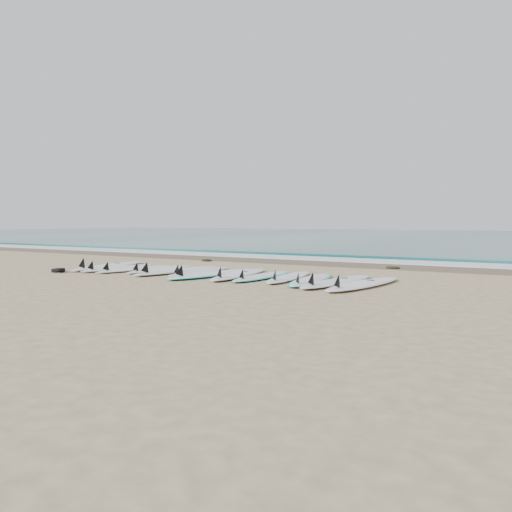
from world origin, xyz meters
The scene contains 21 objects.
ground centered at (0.00, 0.00, 0.00)m, with size 120.00×120.00×0.00m, color tan.
ocean centered at (0.00, 32.50, 0.01)m, with size 120.00×55.00×0.03m, color #1E656A.
wet_sand_band centered at (0.00, 4.10, 0.01)m, with size 120.00×1.80×0.01m, color brown.
foam_band centered at (0.00, 5.50, 0.02)m, with size 120.00×1.40×0.04m, color silver.
wave_crest centered at (0.00, 7.00, 0.05)m, with size 120.00×1.00×0.10m, color #1E656A.
surfboard_0 centered at (-3.47, 0.01, 0.06)m, with size 1.03×2.95×0.37m.
surfboard_1 centered at (-2.92, -0.21, 0.05)m, with size 0.55×2.42×0.31m.
surfboard_2 centered at (-2.38, -0.20, 0.05)m, with size 0.74×2.39×0.30m.
surfboard_3 centered at (-1.79, 0.08, 0.05)m, with size 0.51×2.33×0.30m.
surfboard_4 centered at (-1.15, -0.05, 0.06)m, with size 0.86×2.80×0.35m.
surfboard_5 centered at (-0.56, 0.05, 0.06)m, with size 0.68×2.52×0.32m.
surfboard_6 centered at (0.00, -0.18, 0.05)m, with size 1.06×2.81×0.35m.
surfboard_7 centered at (0.58, -0.02, 0.06)m, with size 0.95×2.75×0.35m.
surfboard_8 centered at (1.16, 0.02, 0.04)m, with size 0.62×2.37×0.30m.
surfboard_9 centered at (1.76, 0.10, 0.05)m, with size 0.83×2.47×0.31m.
surfboard_10 centered at (2.34, -0.06, 0.05)m, with size 0.92×2.50×0.31m.
surfboard_11 centered at (2.93, -0.16, 0.06)m, with size 0.89×2.73×0.34m.
surfboard_12 centered at (3.49, -0.26, 0.06)m, with size 0.96×2.76×0.35m.
seaweed_near centered at (-2.54, 3.07, 0.03)m, with size 0.35×0.27×0.07m, color black.
seaweed_far centered at (3.04, 3.50, 0.04)m, with size 0.36×0.28×0.07m, color black.
leash_coil centered at (-3.66, -1.38, 0.05)m, with size 0.46×0.36×0.11m.
Camera 1 is at (6.46, -9.25, 1.22)m, focal length 35.00 mm.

